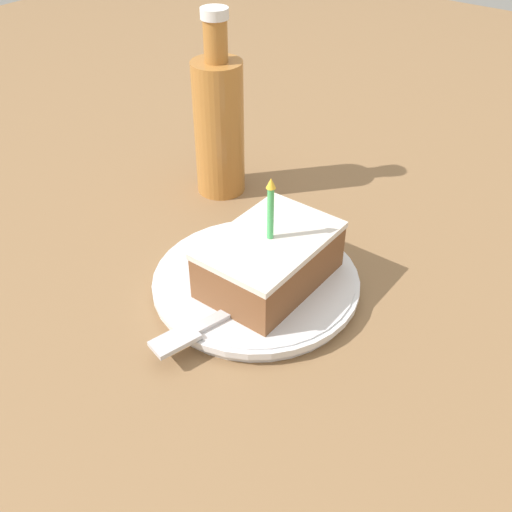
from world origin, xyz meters
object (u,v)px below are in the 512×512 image
object	(u,v)px
fork	(223,315)
cake_slice	(274,261)
bottle	(219,123)
plate	(256,283)

from	to	relation	value
fork	cake_slice	bearing A→B (deg)	-95.56
fork	bottle	distance (m)	0.28
cake_slice	bottle	size ratio (longest dim) A/B	0.61
plate	cake_slice	world-z (taller)	cake_slice
plate	bottle	distance (m)	0.23
plate	bottle	xyz separation A→B (m)	(0.17, -0.14, 0.08)
plate	fork	size ratio (longest dim) A/B	1.22
fork	plate	bearing A→B (deg)	-79.91
plate	cake_slice	distance (m)	0.04
plate	bottle	bearing A→B (deg)	-39.93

